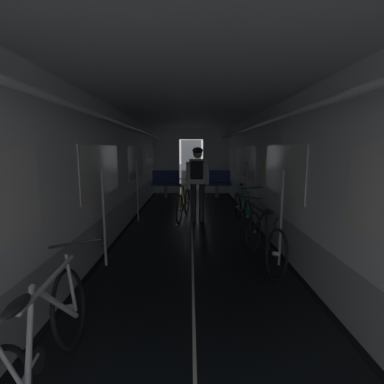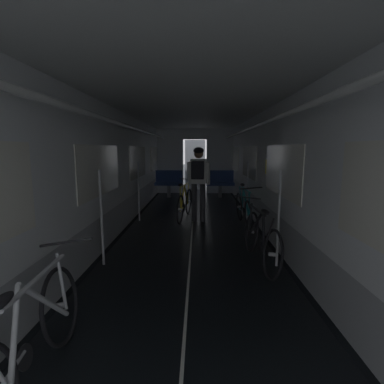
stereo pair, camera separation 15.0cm
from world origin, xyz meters
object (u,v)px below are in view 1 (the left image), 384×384
at_px(bicycle_teal, 243,209).
at_px(person_cyclist_aisle, 197,176).
at_px(bicycle_silver, 43,342).
at_px(bicycle_yellow_in_aisle, 183,203).
at_px(bench_seat_far_left, 166,181).
at_px(bench_seat_far_right, 217,181).
at_px(bicycle_black, 263,238).

relative_size(bicycle_teal, person_cyclist_aisle, 0.98).
bearing_deg(bicycle_silver, person_cyclist_aisle, 76.08).
height_order(bicycle_teal, bicycle_yellow_in_aisle, bicycle_teal).
bearing_deg(bicycle_yellow_in_aisle, bench_seat_far_left, 102.47).
relative_size(bench_seat_far_right, bicycle_silver, 0.58).
bearing_deg(bicycle_yellow_in_aisle, bench_seat_far_right, 70.86).
xyz_separation_m(bicycle_teal, bicycle_silver, (-2.17, -4.36, -0.00)).
xyz_separation_m(bench_seat_far_right, bicycle_black, (0.14, -5.89, -0.19)).
xyz_separation_m(bench_seat_far_left, bench_seat_far_right, (1.80, 0.00, 0.00)).
height_order(bench_seat_far_right, bicycle_silver, bicycle_silver).
distance_m(bench_seat_far_right, bicycle_teal, 3.82).
bearing_deg(bicycle_black, person_cyclist_aisle, 110.32).
xyz_separation_m(bicycle_black, bicycle_silver, (-2.08, -2.28, -0.00)).
bearing_deg(bicycle_silver, bicycle_yellow_in_aisle, 80.46).
bearing_deg(bicycle_teal, bench_seat_far_right, 93.40).
relative_size(bicycle_silver, bicycle_yellow_in_aisle, 1.01).
bearing_deg(bench_seat_far_right, bench_seat_far_left, 180.00).
height_order(bench_seat_far_left, bench_seat_far_right, same).
height_order(bench_seat_far_left, bicycle_black, bicycle_black).
distance_m(person_cyclist_aisle, bicycle_yellow_in_aisle, 0.81).
bearing_deg(bicycle_yellow_in_aisle, person_cyclist_aisle, -38.81).
bearing_deg(bench_seat_far_right, bicycle_silver, -103.36).
distance_m(bench_seat_far_left, person_cyclist_aisle, 3.62).
distance_m(bicycle_teal, bicycle_silver, 4.87).
bearing_deg(bicycle_black, bicycle_silver, -132.43).
bearing_deg(bicycle_teal, person_cyclist_aisle, 159.18).
xyz_separation_m(person_cyclist_aisle, bicycle_yellow_in_aisle, (-0.33, 0.27, -0.69)).
relative_size(bicycle_teal, bicycle_black, 1.00).
height_order(bench_seat_far_right, person_cyclist_aisle, person_cyclist_aisle).
xyz_separation_m(bench_seat_far_left, bicycle_silver, (-0.14, -8.17, -0.19)).
bearing_deg(bench_seat_far_left, bench_seat_far_right, 0.00).
height_order(bicycle_black, bicycle_silver, bicycle_silver).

